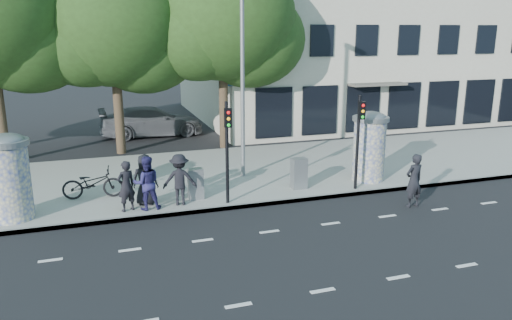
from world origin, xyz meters
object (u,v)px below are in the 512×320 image
object	(u,v)px
ped_b	(126,186)
traffic_pole_far	(359,133)
ad_column_left	(9,175)
cabinet_right	(299,173)
traffic_pole_near	(227,142)
car_right	(152,121)
street_lamp	(243,56)
man_road	(414,181)
ad_column_right	(369,145)
bicycle	(93,183)
ped_d	(180,180)
ped_a	(145,180)
cabinet_left	(196,184)
ped_c	(147,183)

from	to	relation	value
ped_b	traffic_pole_far	bearing A→B (deg)	153.00
ad_column_left	cabinet_right	bearing A→B (deg)	0.18
ad_column_left	traffic_pole_near	world-z (taller)	traffic_pole_near
traffic_pole_near	car_right	bearing A→B (deg)	94.58
ad_column_left	street_lamp	size ratio (longest dim) A/B	0.33
traffic_pole_near	traffic_pole_far	size ratio (longest dim) A/B	1.00
man_road	ad_column_right	bearing A→B (deg)	-96.93
bicycle	car_right	bearing A→B (deg)	-11.94
ped_d	ped_a	bearing A→B (deg)	-6.59
traffic_pole_far	bicycle	xyz separation A→B (m)	(-9.06, 1.96, -1.55)
traffic_pole_near	cabinet_left	world-z (taller)	traffic_pole_near
ped_c	car_right	world-z (taller)	ped_c
cabinet_left	car_right	xyz separation A→B (m)	(-0.07, 11.72, 0.13)
street_lamp	ped_a	distance (m)	5.91
man_road	car_right	distance (m)	15.93
ped_d	car_right	size ratio (longest dim) A/B	0.31
ped_b	cabinet_left	size ratio (longest dim) A/B	1.55
ped_c	ad_column_right	bearing A→B (deg)	-174.76
ad_column_right	traffic_pole_far	world-z (taller)	traffic_pole_far
man_road	cabinet_right	distance (m)	3.99
ad_column_right	street_lamp	bearing A→B (deg)	156.27
traffic_pole_near	man_road	xyz separation A→B (m)	(5.89, -1.86, -1.32)
traffic_pole_near	ad_column_right	bearing A→B (deg)	8.89
car_right	ped_b	bearing A→B (deg)	168.43
ped_a	ped_d	distance (m)	1.13
street_lamp	car_right	size ratio (longest dim) A/B	1.43
traffic_pole_near	ped_c	xyz separation A→B (m)	(-2.61, 0.27, -1.20)
traffic_pole_far	ped_a	xyz separation A→B (m)	(-7.41, 0.73, -1.23)
ad_column_right	cabinet_right	bearing A→B (deg)	-176.70
traffic_pole_near	ped_b	bearing A→B (deg)	174.43
bicycle	car_right	xyz separation A→B (m)	(3.25, 10.54, 0.13)
cabinet_left	car_right	size ratio (longest dim) A/B	0.19
ped_a	cabinet_right	world-z (taller)	ped_a
car_right	street_lamp	bearing A→B (deg)	-167.19
cabinet_right	ped_c	bearing A→B (deg)	-176.80
traffic_pole_far	cabinet_left	world-z (taller)	traffic_pole_far
ped_c	ped_d	xyz separation A→B (m)	(1.08, 0.12, -0.02)
ped_c	cabinet_left	xyz separation A→B (m)	(1.68, 0.51, -0.35)
car_right	cabinet_right	bearing A→B (deg)	-163.00
ad_column_left	traffic_pole_far	bearing A→B (deg)	-3.55
ad_column_left	car_right	bearing A→B (deg)	64.61
ped_c	man_road	distance (m)	8.76
ped_c	bicycle	world-z (taller)	ped_c
cabinet_left	cabinet_right	xyz separation A→B (m)	(3.79, -0.05, 0.03)
traffic_pole_far	ad_column_right	bearing A→B (deg)	42.21
ped_b	ped_d	size ratio (longest dim) A/B	0.96
ped_d	cabinet_left	xyz separation A→B (m)	(0.60, 0.40, -0.32)
street_lamp	man_road	size ratio (longest dim) A/B	4.40
cabinet_left	traffic_pole_far	bearing A→B (deg)	-7.84
ped_c	bicycle	size ratio (longest dim) A/B	0.87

